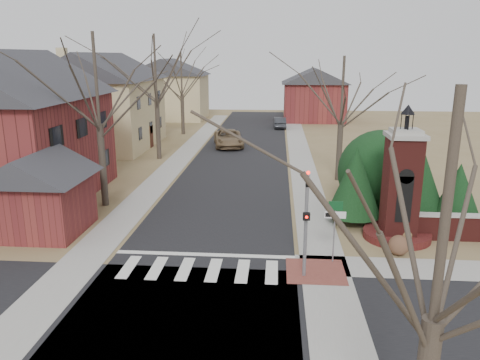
# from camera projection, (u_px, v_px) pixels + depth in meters

# --- Properties ---
(ground) EXTENTS (120.00, 120.00, 0.00)m
(ground) POSITION_uv_depth(u_px,v_px,m) (196.00, 279.00, 18.64)
(ground) COLOR brown
(ground) RESTS_ON ground
(main_street) EXTENTS (8.00, 70.00, 0.01)m
(main_street) POSITION_uv_depth(u_px,v_px,m) (240.00, 160.00, 39.82)
(main_street) COLOR black
(main_street) RESTS_ON ground
(cross_street) EXTENTS (120.00, 8.00, 0.01)m
(cross_street) POSITION_uv_depth(u_px,v_px,m) (181.00, 319.00, 15.75)
(cross_street) COLOR black
(cross_street) RESTS_ON ground
(crosswalk_zone) EXTENTS (8.00, 2.20, 0.02)m
(crosswalk_zone) POSITION_uv_depth(u_px,v_px,m) (199.00, 270.00, 19.41)
(crosswalk_zone) COLOR silver
(crosswalk_zone) RESTS_ON ground
(stop_bar) EXTENTS (8.00, 0.35, 0.02)m
(stop_bar) POSITION_uv_depth(u_px,v_px,m) (205.00, 255.00, 20.85)
(stop_bar) COLOR silver
(stop_bar) RESTS_ON ground
(sidewalk_right_main) EXTENTS (2.00, 60.00, 0.02)m
(sidewalk_right_main) POSITION_uv_depth(u_px,v_px,m) (301.00, 161.00, 39.42)
(sidewalk_right_main) COLOR gray
(sidewalk_right_main) RESTS_ON ground
(sidewalk_left) EXTENTS (2.00, 60.00, 0.02)m
(sidewalk_left) POSITION_uv_depth(u_px,v_px,m) (180.00, 159.00, 40.22)
(sidewalk_left) COLOR gray
(sidewalk_left) RESTS_ON ground
(curb_apron) EXTENTS (2.40, 2.40, 0.02)m
(curb_apron) POSITION_uv_depth(u_px,v_px,m) (316.00, 271.00, 19.23)
(curb_apron) COLOR brown
(curb_apron) RESTS_ON ground
(traffic_signal_pole) EXTENTS (0.28, 0.41, 4.50)m
(traffic_signal_pole) POSITION_uv_depth(u_px,v_px,m) (306.00, 215.00, 18.19)
(traffic_signal_pole) COLOR slate
(traffic_signal_pole) RESTS_ON ground
(sign_post) EXTENTS (0.90, 0.07, 2.75)m
(sign_post) POSITION_uv_depth(u_px,v_px,m) (335.00, 219.00, 19.62)
(sign_post) COLOR slate
(sign_post) RESTS_ON ground
(brick_gate_monument) EXTENTS (3.20, 3.20, 6.47)m
(brick_gate_monument) POSITION_uv_depth(u_px,v_px,m) (400.00, 196.00, 22.19)
(brick_gate_monument) COLOR #561D19
(brick_gate_monument) RESTS_ON ground
(house_brick_left) EXTENTS (9.80, 11.80, 9.42)m
(house_brick_left) POSITION_uv_depth(u_px,v_px,m) (9.00, 123.00, 28.06)
(house_brick_left) COLOR maroon
(house_brick_left) RESTS_ON ground
(house_stucco_left) EXTENTS (9.80, 12.80, 9.28)m
(house_stucco_left) POSITION_uv_depth(u_px,v_px,m) (103.00, 99.00, 44.49)
(house_stucco_left) COLOR #D0B78A
(house_stucco_left) RESTS_ON ground
(garage_left) EXTENTS (4.80, 4.80, 4.29)m
(garage_left) POSITION_uv_depth(u_px,v_px,m) (40.00, 189.00, 23.04)
(garage_left) COLOR maroon
(garage_left) RESTS_ON ground
(house_distant_left) EXTENTS (10.80, 8.80, 8.53)m
(house_distant_left) POSITION_uv_depth(u_px,v_px,m) (169.00, 88.00, 64.69)
(house_distant_left) COLOR #D0B78A
(house_distant_left) RESTS_ON ground
(house_distant_right) EXTENTS (8.80, 8.80, 7.30)m
(house_distant_right) POSITION_uv_depth(u_px,v_px,m) (314.00, 93.00, 63.30)
(house_distant_right) COLOR maroon
(house_distant_right) RESTS_ON ground
(evergreen_near) EXTENTS (2.80, 2.80, 4.10)m
(evergreen_near) POSITION_uv_depth(u_px,v_px,m) (355.00, 181.00, 24.23)
(evergreen_near) COLOR #473D33
(evergreen_near) RESTS_ON ground
(evergreen_mid) EXTENTS (3.40, 3.40, 4.70)m
(evergreen_mid) POSITION_uv_depth(u_px,v_px,m) (415.00, 171.00, 25.05)
(evergreen_mid) COLOR #473D33
(evergreen_mid) RESTS_ON ground
(evergreen_far) EXTENTS (2.40, 2.40, 3.30)m
(evergreen_far) POSITION_uv_depth(u_px,v_px,m) (458.00, 190.00, 24.12)
(evergreen_far) COLOR #473D33
(evergreen_far) RESTS_ON ground
(evergreen_mass) EXTENTS (4.80, 4.80, 4.80)m
(evergreen_mass) POSITION_uv_depth(u_px,v_px,m) (381.00, 169.00, 26.47)
(evergreen_mass) COLOR black
(evergreen_mass) RESTS_ON ground
(bare_tree_0) EXTENTS (8.05, 8.05, 11.15)m
(bare_tree_0) POSITION_uv_depth(u_px,v_px,m) (95.00, 72.00, 25.86)
(bare_tree_0) COLOR #473D33
(bare_tree_0) RESTS_ON ground
(bare_tree_1) EXTENTS (8.40, 8.40, 11.64)m
(bare_tree_1) POSITION_uv_depth(u_px,v_px,m) (155.00, 63.00, 38.29)
(bare_tree_1) COLOR #473D33
(bare_tree_1) RESTS_ON ground
(bare_tree_2) EXTENTS (7.35, 7.35, 10.19)m
(bare_tree_2) POSITION_uv_depth(u_px,v_px,m) (181.00, 70.00, 51.11)
(bare_tree_2) COLOR #473D33
(bare_tree_2) RESTS_ON ground
(bare_tree_3) EXTENTS (7.00, 7.00, 9.70)m
(bare_tree_3) POSITION_uv_depth(u_px,v_px,m) (343.00, 85.00, 31.74)
(bare_tree_3) COLOR #473D33
(bare_tree_3) RESTS_ON ground
(bare_tree_4) EXTENTS (6.65, 6.65, 9.21)m
(bare_tree_4) POSITION_uv_depth(u_px,v_px,m) (448.00, 194.00, 7.87)
(bare_tree_4) COLOR #473D33
(bare_tree_4) RESTS_ON ground
(pickup_truck) EXTENTS (3.60, 6.13, 1.60)m
(pickup_truck) POSITION_uv_depth(u_px,v_px,m) (229.00, 138.00, 45.50)
(pickup_truck) COLOR olive
(pickup_truck) RESTS_ON ground
(distant_car) EXTENTS (1.60, 4.10, 1.33)m
(distant_car) POSITION_uv_depth(u_px,v_px,m) (280.00, 122.00, 57.21)
(distant_car) COLOR #323439
(distant_car) RESTS_ON ground
(dry_shrub_left) EXTENTS (0.91, 0.91, 0.91)m
(dry_shrub_left) POSITION_uv_depth(u_px,v_px,m) (399.00, 245.00, 20.75)
(dry_shrub_left) COLOR brown
(dry_shrub_left) RESTS_ON ground
(dry_shrub_right) EXTENTS (0.84, 0.84, 0.84)m
(dry_shrub_right) POSITION_uv_depth(u_px,v_px,m) (405.00, 233.00, 22.24)
(dry_shrub_right) COLOR brown
(dry_shrub_right) RESTS_ON ground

